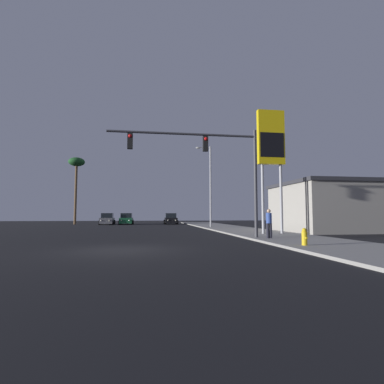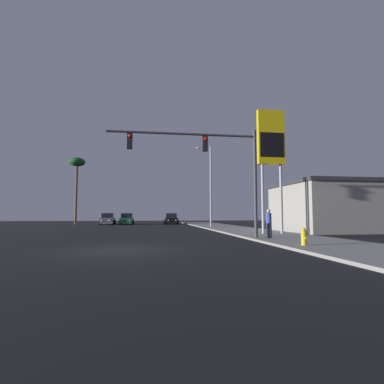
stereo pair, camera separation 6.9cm
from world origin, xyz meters
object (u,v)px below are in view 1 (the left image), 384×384
object	(u,v)px
traffic_light_mast	(213,158)
fire_hydrant	(304,237)
pedestrian_on_sidewalk	(269,222)
car_green	(126,219)
gas_station_sign	(271,144)
car_grey	(107,219)
palm_tree_far	(76,166)
street_lamp	(209,182)
car_black	(171,219)

from	to	relation	value
traffic_light_mast	fire_hydrant	world-z (taller)	traffic_light_mast
fire_hydrant	pedestrian_on_sidewalk	bearing A→B (deg)	89.25
car_green	traffic_light_mast	size ratio (longest dim) A/B	0.48
car_green	gas_station_sign	size ratio (longest dim) A/B	0.48
car_grey	gas_station_sign	bearing A→B (deg)	118.84
pedestrian_on_sidewalk	palm_tree_far	distance (m)	36.00
car_grey	street_lamp	bearing A→B (deg)	132.45
fire_hydrant	palm_tree_far	size ratio (longest dim) A/B	0.08
traffic_light_mast	pedestrian_on_sidewalk	size ratio (longest dim) A/B	5.33
street_lamp	palm_tree_far	xyz separation A→B (m)	(-17.48, 14.37, 3.66)
car_green	car_grey	xyz separation A→B (m)	(-2.74, -0.39, 0.00)
car_green	car_grey	world-z (taller)	same
car_grey	pedestrian_on_sidewalk	bearing A→B (deg)	112.18
traffic_light_mast	fire_hydrant	distance (m)	7.11
car_black	palm_tree_far	size ratio (longest dim) A/B	0.43
fire_hydrant	palm_tree_far	world-z (taller)	palm_tree_far
car_green	car_grey	size ratio (longest dim) A/B	1.00
car_black	car_grey	world-z (taller)	same
car_green	fire_hydrant	size ratio (longest dim) A/B	5.67
gas_station_sign	fire_hydrant	world-z (taller)	gas_station_sign
car_green	car_black	size ratio (longest dim) A/B	1.00
fire_hydrant	pedestrian_on_sidewalk	xyz separation A→B (m)	(0.05, 4.00, 0.55)
palm_tree_far	car_green	bearing A→B (deg)	-6.27
car_black	palm_tree_far	bearing A→B (deg)	-1.14
gas_station_sign	palm_tree_far	distance (m)	32.96
traffic_light_mast	fire_hydrant	xyz separation A→B (m)	(3.08, -4.74, -4.32)
street_lamp	gas_station_sign	size ratio (longest dim) A/B	1.00
car_green	palm_tree_far	size ratio (longest dim) A/B	0.43
car_grey	street_lamp	world-z (taller)	street_lamp
car_green	car_black	xyz separation A→B (m)	(6.69, 0.27, 0.00)
car_green	palm_tree_far	bearing A→B (deg)	-6.25
street_lamp	fire_hydrant	xyz separation A→B (m)	(0.08, -20.06, -4.63)
gas_station_sign	car_black	bearing A→B (deg)	101.54
car_green	traffic_light_mast	world-z (taller)	traffic_light_mast
traffic_light_mast	palm_tree_far	distance (m)	33.27
car_grey	gas_station_sign	size ratio (longest dim) A/B	0.48
car_grey	traffic_light_mast	bearing A→B (deg)	107.27
traffic_light_mast	fire_hydrant	size ratio (longest dim) A/B	11.70
street_lamp	palm_tree_far	distance (m)	22.92
car_black	pedestrian_on_sidewalk	world-z (taller)	pedestrian_on_sidewalk
gas_station_sign	palm_tree_far	xyz separation A→B (m)	(-19.56, 26.45, 2.16)
car_black	traffic_light_mast	size ratio (longest dim) A/B	0.49
street_lamp	gas_station_sign	bearing A→B (deg)	-80.22
fire_hydrant	pedestrian_on_sidewalk	world-z (taller)	pedestrian_on_sidewalk
car_grey	palm_tree_far	world-z (taller)	palm_tree_far
pedestrian_on_sidewalk	car_black	bearing A→B (deg)	96.37
pedestrian_on_sidewalk	car_grey	bearing A→B (deg)	113.62
traffic_light_mast	street_lamp	world-z (taller)	street_lamp
gas_station_sign	car_grey	bearing A→B (deg)	120.27
car_green	pedestrian_on_sidewalk	distance (m)	31.25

